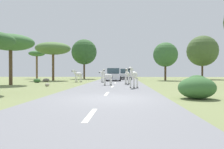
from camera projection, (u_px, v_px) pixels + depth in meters
ground_plane at (111, 99)px, 10.16m from camera, size 90.00×90.00×0.00m
road at (103, 99)px, 10.18m from camera, size 6.00×64.00×0.05m
lane_markings at (101, 101)px, 9.18m from camera, size 0.16×56.00×0.01m
zebra_0 at (103, 74)px, 25.85m from camera, size 0.67×1.71×1.63m
zebra_1 at (78, 75)px, 27.11m from camera, size 1.28×1.40×1.59m
zebra_2 at (127, 74)px, 21.73m from camera, size 0.58×1.74×1.64m
zebra_3 at (134, 75)px, 16.69m from camera, size 0.91×1.67×1.65m
zebra_4 at (107, 76)px, 19.93m from camera, size 1.33×0.87×1.36m
car_0 at (126, 75)px, 35.50m from camera, size 2.20×4.43×1.74m
car_1 at (113, 75)px, 30.16m from camera, size 2.10×4.38×1.74m
tree_1 at (37, 54)px, 40.65m from camera, size 3.01×3.01×5.26m
tree_3 at (165, 55)px, 32.45m from camera, size 3.66×3.66×5.71m
tree_4 at (202, 51)px, 37.82m from camera, size 5.32×5.32×7.61m
tree_5 at (84, 52)px, 39.41m from camera, size 4.58×4.58×7.20m
tree_6 at (11, 43)px, 21.08m from camera, size 4.49×4.49×4.94m
tree_7 at (53, 49)px, 31.91m from camera, size 5.13×5.13×5.64m
bush_0 at (37, 81)px, 25.62m from camera, size 0.82×0.74×0.49m
bush_1 at (197, 88)px, 10.31m from camera, size 1.76×1.58×1.05m
bush_2 at (197, 81)px, 18.86m from camera, size 1.67×1.50×1.00m
rock_0 at (47, 85)px, 19.14m from camera, size 0.39×0.30×0.28m
rock_1 at (46, 80)px, 27.70m from camera, size 0.88×0.62×0.45m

